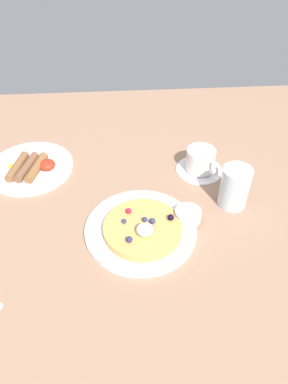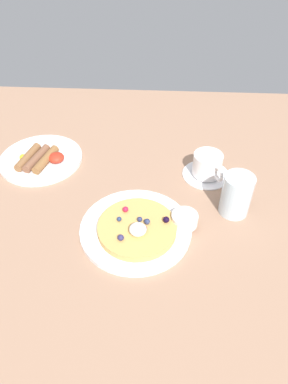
{
  "view_description": "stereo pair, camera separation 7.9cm",
  "coord_description": "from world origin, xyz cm",
  "px_view_note": "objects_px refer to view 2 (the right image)",
  "views": [
    {
      "loc": [
        2.15,
        -59.56,
        60.21
      ],
      "look_at": [
        6.6,
        2.26,
        4.0
      ],
      "focal_mm": 32.91,
      "sensor_mm": 36.0,
      "label": 1
    },
    {
      "loc": [
        10.07,
        -59.63,
        60.21
      ],
      "look_at": [
        6.6,
        2.26,
        4.0
      ],
      "focal_mm": 32.91,
      "sensor_mm": 36.0,
      "label": 2
    }
  ],
  "objects_px": {
    "pancake_plate": "(136,229)",
    "water_glass": "(236,195)",
    "syrup_ramekin": "(185,219)",
    "breakfast_plate": "(41,159)",
    "coffee_saucer": "(206,174)",
    "coffee_cup": "(208,164)"
  },
  "relations": [
    {
      "from": "syrup_ramekin",
      "to": "breakfast_plate",
      "type": "height_order",
      "value": "syrup_ramekin"
    },
    {
      "from": "coffee_cup",
      "to": "water_glass",
      "type": "height_order",
      "value": "water_glass"
    },
    {
      "from": "pancake_plate",
      "to": "coffee_saucer",
      "type": "relative_size",
      "value": 2.0
    },
    {
      "from": "pancake_plate",
      "to": "breakfast_plate",
      "type": "xyz_separation_m",
      "value": [
        -0.29,
        0.25,
        -0.0
      ]
    },
    {
      "from": "pancake_plate",
      "to": "breakfast_plate",
      "type": "relative_size",
      "value": 1.1
    },
    {
      "from": "pancake_plate",
      "to": "coffee_saucer",
      "type": "distance_m",
      "value": 0.27
    },
    {
      "from": "breakfast_plate",
      "to": "coffee_saucer",
      "type": "bearing_deg",
      "value": -4.9
    },
    {
      "from": "pancake_plate",
      "to": "coffee_saucer",
      "type": "height_order",
      "value": "pancake_plate"
    },
    {
      "from": "syrup_ramekin",
      "to": "breakfast_plate",
      "type": "xyz_separation_m",
      "value": [
        -0.4,
        0.23,
        -0.02
      ]
    },
    {
      "from": "coffee_saucer",
      "to": "water_glass",
      "type": "xyz_separation_m",
      "value": [
        0.05,
        -0.13,
        0.05
      ]
    },
    {
      "from": "syrup_ramekin",
      "to": "water_glass",
      "type": "height_order",
      "value": "water_glass"
    },
    {
      "from": "pancake_plate",
      "to": "coffee_saucer",
      "type": "bearing_deg",
      "value": 50.31
    },
    {
      "from": "syrup_ramekin",
      "to": "coffee_cup",
      "type": "distance_m",
      "value": 0.2
    },
    {
      "from": "syrup_ramekin",
      "to": "water_glass",
      "type": "distance_m",
      "value": 0.14
    },
    {
      "from": "pancake_plate",
      "to": "water_glass",
      "type": "distance_m",
      "value": 0.25
    },
    {
      "from": "syrup_ramekin",
      "to": "coffee_cup",
      "type": "xyz_separation_m",
      "value": [
        0.07,
        0.19,
        0.01
      ]
    },
    {
      "from": "pancake_plate",
      "to": "coffee_cup",
      "type": "xyz_separation_m",
      "value": [
        0.17,
        0.21,
        0.03
      ]
    },
    {
      "from": "coffee_saucer",
      "to": "water_glass",
      "type": "distance_m",
      "value": 0.15
    },
    {
      "from": "pancake_plate",
      "to": "coffee_saucer",
      "type": "xyz_separation_m",
      "value": [
        0.17,
        0.21,
        -0.0
      ]
    },
    {
      "from": "syrup_ramekin",
      "to": "breakfast_plate",
      "type": "bearing_deg",
      "value": 149.67
    },
    {
      "from": "breakfast_plate",
      "to": "syrup_ramekin",
      "type": "bearing_deg",
      "value": -30.33
    },
    {
      "from": "pancake_plate",
      "to": "water_glass",
      "type": "xyz_separation_m",
      "value": [
        0.23,
        0.08,
        0.05
      ]
    }
  ]
}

